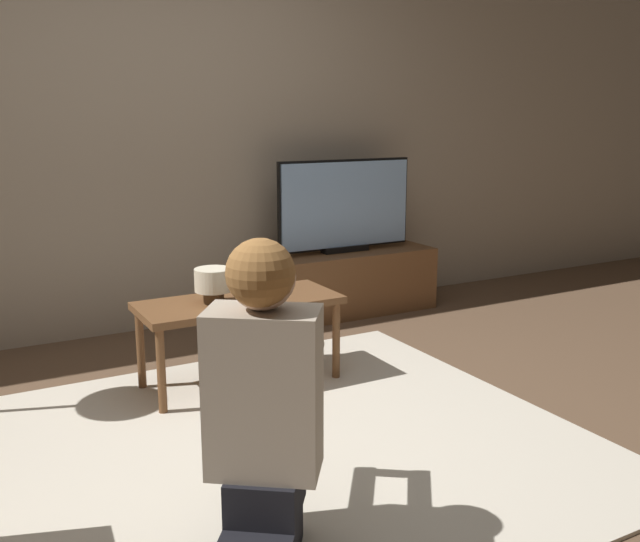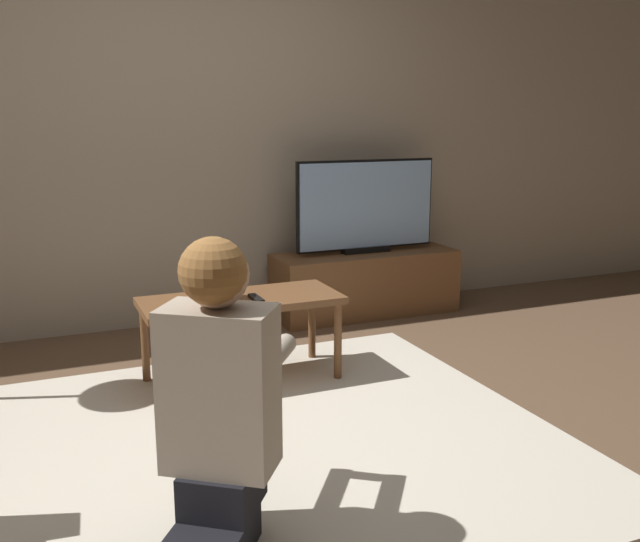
# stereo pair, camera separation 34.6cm
# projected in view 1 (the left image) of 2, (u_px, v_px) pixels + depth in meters

# --- Properties ---
(ground_plane) EXTENTS (10.00, 10.00, 0.00)m
(ground_plane) POSITION_uv_depth(u_px,v_px,m) (291.00, 446.00, 2.95)
(ground_plane) COLOR brown
(wall_back) EXTENTS (10.00, 0.06, 2.60)m
(wall_back) POSITION_uv_depth(u_px,v_px,m) (146.00, 121.00, 4.31)
(wall_back) COLOR tan
(wall_back) RESTS_ON ground_plane
(rug) EXTENTS (2.33, 2.23, 0.02)m
(rug) POSITION_uv_depth(u_px,v_px,m) (291.00, 444.00, 2.95)
(rug) COLOR beige
(rug) RESTS_ON ground_plane
(tv_stand) EXTENTS (1.25, 0.43, 0.43)m
(tv_stand) POSITION_uv_depth(u_px,v_px,m) (345.00, 282.00, 4.87)
(tv_stand) COLOR brown
(tv_stand) RESTS_ON ground_plane
(tv) EXTENTS (0.99, 0.08, 0.62)m
(tv) POSITION_uv_depth(u_px,v_px,m) (345.00, 205.00, 4.76)
(tv) COLOR black
(tv) RESTS_ON tv_stand
(coffee_table) EXTENTS (0.99, 0.43, 0.45)m
(coffee_table) POSITION_uv_depth(u_px,v_px,m) (239.00, 309.00, 3.52)
(coffee_table) COLOR brown
(coffee_table) RESTS_ON ground_plane
(person_kneeling) EXTENTS (0.65, 0.77, 0.98)m
(person_kneeling) POSITION_uv_depth(u_px,v_px,m) (263.00, 397.00, 2.14)
(person_kneeling) COLOR black
(person_kneeling) RESTS_ON rug
(table_lamp) EXTENTS (0.18, 0.18, 0.17)m
(table_lamp) POSITION_uv_depth(u_px,v_px,m) (213.00, 282.00, 3.42)
(table_lamp) COLOR #4C3823
(table_lamp) RESTS_ON coffee_table
(remote) EXTENTS (0.04, 0.15, 0.02)m
(remote) POSITION_uv_depth(u_px,v_px,m) (256.00, 300.00, 3.46)
(remote) COLOR black
(remote) RESTS_ON coffee_table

